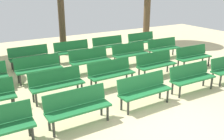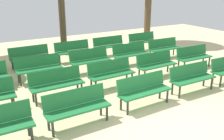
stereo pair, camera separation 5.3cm
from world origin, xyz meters
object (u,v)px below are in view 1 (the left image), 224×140
bench_r2_c3 (130,52)px  bench_r3_c1 (29,56)px  bench_r1_c1 (57,82)px  bench_r0_c3 (192,76)px  bench_r1_c2 (111,72)px  bench_r2_c1 (38,67)px  bench_r0_c2 (144,89)px  tree_1 (62,24)px  bench_r2_c4 (163,47)px  bench_r3_c3 (109,45)px  bench_r0_c1 (78,105)px  bench_r3_c4 (142,40)px  bench_r3_c2 (72,50)px  bench_r1_c3 (156,63)px  bench_r1_c4 (193,55)px  bench_r2_c2 (90,59)px

bench_r2_c3 → bench_r3_c1: (-3.82, 1.66, 0.00)m
bench_r1_c1 → bench_r0_c3: bearing=-24.0°
bench_r1_c2 → bench_r2_c1: bearing=136.0°
bench_r0_c2 → tree_1: bearing=88.9°
bench_r3_c1 → tree_1: (1.91, 1.27, 0.96)m
bench_r2_c4 → bench_r3_c3: size_ratio=1.00×
bench_r0_c1 → bench_r3_c4: bearing=40.6°
bench_r1_c2 → bench_r3_c2: same height
bench_r0_c3 → bench_r1_c3: same height
bench_r0_c3 → bench_r3_c1: 6.37m
bench_r3_c1 → bench_r3_c2: bearing=-1.5°
bench_r0_c3 → bench_r2_c4: 3.90m
bench_r0_c3 → bench_r3_c2: (-2.02, 5.05, 0.00)m
bench_r3_c3 → tree_1: tree_1 is taller
bench_r0_c2 → bench_r1_c1: size_ratio=1.00×
bench_r1_c3 → bench_r3_c4: (1.95, 3.45, 0.00)m
bench_r1_c3 → bench_r2_c4: (1.91, 1.77, 0.00)m
bench_r1_c2 → bench_r1_c4: (3.92, 0.07, 0.00)m
tree_1 → bench_r1_c3: bearing=-67.6°
bench_r2_c2 → bench_r2_c3: same height
bench_r2_c1 → bench_r2_c2: bearing=-0.6°
bench_r2_c4 → bench_r3_c2: (-3.85, 1.61, 0.00)m
bench_r1_c3 → bench_r2_c3: 1.71m
tree_1 → bench_r3_c1: bearing=-146.4°
bench_r0_c3 → bench_r1_c2: 2.59m
bench_r3_c4 → tree_1: bearing=161.2°
bench_r0_c1 → bench_r3_c2: same height
bench_r0_c1 → bench_r2_c3: (3.86, 3.45, 0.00)m
bench_r2_c2 → tree_1: tree_1 is taller
bench_r1_c1 → bench_r2_c1: bearing=91.4°
bench_r0_c1 → bench_r3_c2: bearing=68.4°
bench_r0_c2 → bench_r2_c3: bearing=59.9°
bench_r3_c4 → bench_r3_c1: bearing=179.0°
bench_r1_c3 → bench_r3_c1: bearing=136.9°
bench_r1_c1 → bench_r2_c2: bearing=41.3°
bench_r1_c4 → bench_r2_c4: same height
bench_r0_c1 → bench_r3_c1: bearing=88.4°
bench_r0_c3 → bench_r2_c2: same height
bench_r2_c2 → bench_r1_c2: bearing=-91.2°
bench_r1_c1 → bench_r1_c4: size_ratio=1.00×
bench_r2_c3 → bench_r2_c2: bearing=-179.3°
bench_r1_c1 → bench_r2_c2: (1.91, 1.74, 0.00)m
bench_r1_c3 → bench_r2_c3: same height
bench_r2_c4 → bench_r2_c2: bearing=-178.2°
bench_r0_c2 → bench_r2_c2: (-0.05, 3.43, 0.00)m
bench_r0_c2 → bench_r3_c4: (3.80, 5.17, 0.00)m
bench_r0_c2 → bench_r2_c1: (-2.03, 3.44, 0.00)m
bench_r0_c1 → bench_r1_c1: same height
bench_r1_c2 → bench_r1_c3: (1.94, 0.05, 0.00)m
bench_r0_c1 → bench_r1_c3: same height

